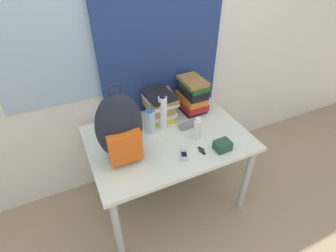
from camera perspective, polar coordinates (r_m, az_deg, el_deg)
ground_plane at (r=2.24m, az=4.63°, el=-22.52°), size 12.00×12.00×0.00m
wall_back at (r=2.04m, az=-6.08°, el=17.69°), size 6.00×0.06×2.50m
curtain_blue at (r=2.04m, az=-1.42°, el=17.88°), size 0.98×0.04×2.50m
desk at (r=1.98m, az=0.00°, el=-4.24°), size 1.15×0.80×0.70m
backpack at (r=1.64m, az=-10.41°, el=-0.64°), size 0.30×0.20×0.54m
book_stack_left at (r=2.05m, az=-1.80°, el=4.64°), size 0.24×0.29×0.23m
book_stack_center at (r=2.15m, az=5.34°, el=6.62°), size 0.19×0.27×0.28m
water_bottle at (r=1.92m, az=-3.88°, el=0.94°), size 0.07×0.07×0.20m
sports_bottle at (r=1.94m, az=-1.17°, el=3.10°), size 0.07×0.07×0.28m
sunscreen_bottle at (r=1.87m, az=6.38°, el=-0.66°), size 0.05×0.05×0.18m
cell_phone at (r=1.77m, az=3.50°, el=-6.34°), size 0.08×0.11×0.02m
sunglasses_case at (r=2.01m, az=4.57°, el=0.22°), size 0.15×0.06×0.04m
camera_pouch at (r=1.84m, az=11.79°, el=-4.19°), size 0.11×0.09×0.07m
wristwatch at (r=1.82m, az=7.35°, el=-5.30°), size 0.04×0.08×0.01m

